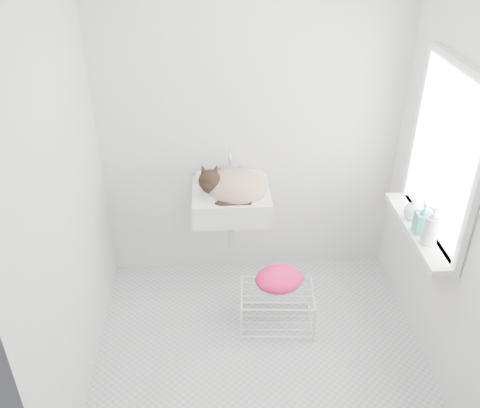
{
  "coord_description": "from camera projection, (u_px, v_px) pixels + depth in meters",
  "views": [
    {
      "loc": [
        -0.28,
        -2.47,
        2.68
      ],
      "look_at": [
        -0.11,
        0.5,
        0.88
      ],
      "focal_mm": 38.97,
      "sensor_mm": 36.0,
      "label": 1
    }
  ],
  "objects": [
    {
      "name": "sink",
      "position": [
        231.0,
        190.0,
        3.69
      ],
      "size": [
        0.55,
        0.48,
        0.22
      ],
      "primitive_type": "cube",
      "color": "white",
      "rests_on": "back_wall"
    },
    {
      "name": "window_glass",
      "position": [
        446.0,
        156.0,
        3.04
      ],
      "size": [
        0.01,
        0.8,
        1.0
      ],
      "primitive_type": "cube",
      "color": "white",
      "rests_on": "right_wall"
    },
    {
      "name": "windowsill",
      "position": [
        418.0,
        230.0,
        3.3
      ],
      "size": [
        0.16,
        0.88,
        0.04
      ],
      "primitive_type": "cube",
      "color": "white",
      "rests_on": "right_wall"
    },
    {
      "name": "bottle_b",
      "position": [
        420.0,
        232.0,
        3.25
      ],
      "size": [
        0.1,
        0.1,
        0.2
      ],
      "primitive_type": "imported",
      "rotation": [
        0.0,
        0.0,
        3.09
      ],
      "color": "teal",
      "rests_on": "windowsill"
    },
    {
      "name": "window_frame",
      "position": [
        444.0,
        156.0,
        3.04
      ],
      "size": [
        0.04,
        0.9,
        1.1
      ],
      "primitive_type": "cube",
      "color": "white",
      "rests_on": "right_wall"
    },
    {
      "name": "faucet",
      "position": [
        230.0,
        161.0,
        3.77
      ],
      "size": [
        0.2,
        0.14,
        0.2
      ],
      "primitive_type": null,
      "color": "silver",
      "rests_on": "sink"
    },
    {
      "name": "floor",
      "position": [
        260.0,
        353.0,
        3.51
      ],
      "size": [
        2.2,
        2.0,
        0.02
      ],
      "primitive_type": "cube",
      "color": "silver",
      "rests_on": "ground"
    },
    {
      "name": "towel",
      "position": [
        279.0,
        284.0,
        3.63
      ],
      "size": [
        0.37,
        0.29,
        0.14
      ],
      "primitive_type": "ellipsoid",
      "rotation": [
        0.0,
        0.0,
        0.16
      ],
      "color": "red",
      "rests_on": "wire_rack"
    },
    {
      "name": "bottle_c",
      "position": [
        411.0,
        218.0,
        3.38
      ],
      "size": [
        0.16,
        0.16,
        0.15
      ],
      "primitive_type": "imported",
      "rotation": [
        0.0,
        0.0,
        5.55
      ],
      "color": "silver",
      "rests_on": "windowsill"
    },
    {
      "name": "right_wall",
      "position": [
        460.0,
        187.0,
        2.92
      ],
      "size": [
        0.02,
        2.0,
        2.5
      ],
      "primitive_type": "cube",
      "color": "silver",
      "rests_on": "ground"
    },
    {
      "name": "bottle_a",
      "position": [
        427.0,
        243.0,
        3.14
      ],
      "size": [
        0.11,
        0.11,
        0.21
      ],
      "primitive_type": "imported",
      "rotation": [
        0.0,
        0.0,
        4.09
      ],
      "color": "silver",
      "rests_on": "windowsill"
    },
    {
      "name": "wire_rack",
      "position": [
        276.0,
        308.0,
        3.68
      ],
      "size": [
        0.52,
        0.38,
        0.3
      ],
      "primitive_type": "cube",
      "rotation": [
        0.0,
        0.0,
        -0.07
      ],
      "color": "white",
      "rests_on": "floor"
    },
    {
      "name": "back_wall",
      "position": [
        251.0,
        123.0,
        3.72
      ],
      "size": [
        2.2,
        0.02,
        2.5
      ],
      "primitive_type": "cube",
      "color": "silver",
      "rests_on": "ground"
    },
    {
      "name": "left_wall",
      "position": [
        62.0,
        199.0,
        2.81
      ],
      "size": [
        0.02,
        2.0,
        2.5
      ],
      "primitive_type": "cube",
      "color": "silver",
      "rests_on": "ground"
    },
    {
      "name": "cat",
      "position": [
        233.0,
        187.0,
        3.66
      ],
      "size": [
        0.51,
        0.46,
        0.29
      ],
      "rotation": [
        0.0,
        0.0,
        -0.25
      ],
      "color": "tan",
      "rests_on": "sink"
    }
  ]
}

